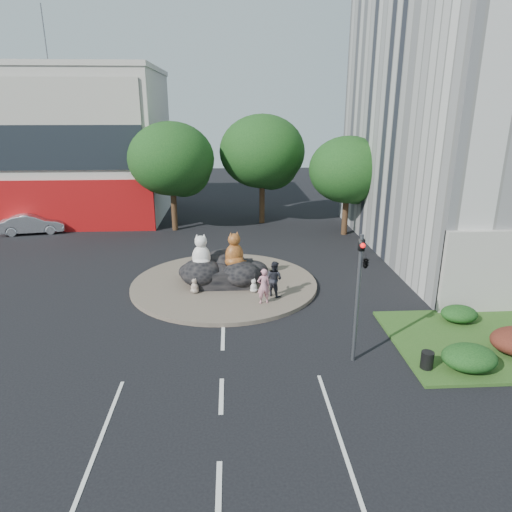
% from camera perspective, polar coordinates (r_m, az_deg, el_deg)
% --- Properties ---
extents(ground, '(120.00, 120.00, 0.00)m').
position_cam_1_polar(ground, '(16.07, -4.35, -17.03)').
color(ground, black).
rests_on(ground, ground).
extents(roundabout_island, '(10.00, 10.00, 0.20)m').
position_cam_1_polar(roundabout_island, '(24.88, -3.97, -3.46)').
color(roundabout_island, brown).
rests_on(roundabout_island, ground).
extents(rock_plinth, '(3.20, 2.60, 0.90)m').
position_cam_1_polar(rock_plinth, '(24.69, -4.00, -2.27)').
color(rock_plinth, black).
rests_on(rock_plinth, roundabout_island).
extents(shophouse_block, '(25.20, 12.30, 17.40)m').
position_cam_1_polar(shophouse_block, '(45.11, -27.99, 12.21)').
color(shophouse_block, '#B9B6A7').
rests_on(shophouse_block, ground).
extents(tree_left, '(6.46, 6.46, 8.27)m').
position_cam_1_polar(tree_left, '(35.70, -10.40, 11.43)').
color(tree_left, '#382314').
rests_on(tree_left, ground).
extents(tree_mid, '(6.84, 6.84, 8.76)m').
position_cam_1_polar(tree_mid, '(37.48, 0.88, 12.50)').
color(tree_mid, '#382314').
rests_on(tree_mid, ground).
extents(tree_right, '(5.70, 5.70, 7.30)m').
position_cam_1_polar(tree_right, '(34.61, 11.47, 10.13)').
color(tree_right, '#382314').
rests_on(tree_right, ground).
extents(hedge_near_green, '(2.00, 1.60, 0.90)m').
position_cam_1_polar(hedge_near_green, '(18.67, 25.11, -11.43)').
color(hedge_near_green, '#103512').
rests_on(hedge_near_green, grass_verge).
extents(hedge_back_green, '(1.60, 1.28, 0.72)m').
position_cam_1_polar(hedge_back_green, '(22.36, 24.05, -6.62)').
color(hedge_back_green, '#103512').
rests_on(hedge_back_green, grass_verge).
extents(traffic_light, '(0.44, 1.24, 5.00)m').
position_cam_1_polar(traffic_light, '(16.81, 13.12, -1.90)').
color(traffic_light, '#595B60').
rests_on(traffic_light, ground).
extents(street_lamp, '(2.34, 0.22, 8.06)m').
position_cam_1_polar(street_lamp, '(24.94, 26.77, 5.36)').
color(street_lamp, '#595B60').
rests_on(street_lamp, ground).
extents(cat_white, '(1.14, 1.00, 1.87)m').
position_cam_1_polar(cat_white, '(24.09, -6.88, 0.60)').
color(cat_white, silver).
rests_on(cat_white, rock_plinth).
extents(cat_tabby, '(1.48, 1.41, 1.92)m').
position_cam_1_polar(cat_tabby, '(24.18, -2.74, 0.84)').
color(cat_tabby, '#B55625').
rests_on(cat_tabby, rock_plinth).
extents(kitten_calico, '(0.64, 0.63, 0.81)m').
position_cam_1_polar(kitten_calico, '(23.46, -7.68, -3.64)').
color(kitten_calico, beige).
rests_on(kitten_calico, roundabout_island).
extents(kitten_white, '(0.58, 0.59, 0.74)m').
position_cam_1_polar(kitten_white, '(23.34, -0.29, -3.67)').
color(kitten_white, beige).
rests_on(kitten_white, roundabout_island).
extents(pedestrian_pink, '(0.72, 0.55, 1.75)m').
position_cam_1_polar(pedestrian_pink, '(21.88, 0.96, -3.77)').
color(pedestrian_pink, '#C88190').
rests_on(pedestrian_pink, roundabout_island).
extents(pedestrian_dark, '(1.11, 1.10, 1.81)m').
position_cam_1_polar(pedestrian_dark, '(22.74, 2.29, -2.84)').
color(pedestrian_dark, '#21222A').
rests_on(pedestrian_dark, roundabout_island).
extents(parked_car, '(4.83, 2.42, 1.52)m').
position_cam_1_polar(parked_car, '(38.82, -26.10, 3.66)').
color(parked_car, '#B3B5BC').
rests_on(parked_car, ground).
extents(litter_bin, '(0.54, 0.54, 0.65)m').
position_cam_1_polar(litter_bin, '(18.19, 20.60, -12.07)').
color(litter_bin, black).
rests_on(litter_bin, grass_verge).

